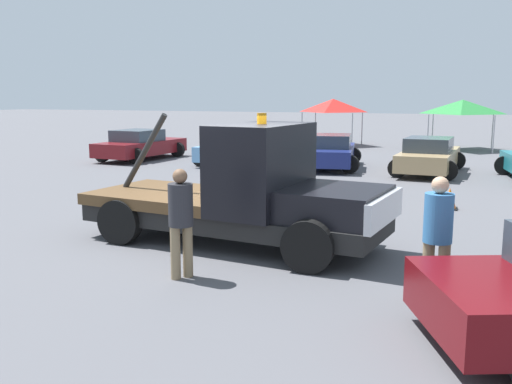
% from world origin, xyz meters
% --- Properties ---
extents(ground_plane, '(160.00, 160.00, 0.00)m').
position_xyz_m(ground_plane, '(0.00, 0.00, 0.00)').
color(ground_plane, '#545459').
extents(tow_truck, '(6.19, 2.84, 2.54)m').
position_xyz_m(tow_truck, '(0.38, -0.04, 0.98)').
color(tow_truck, black).
rests_on(tow_truck, ground).
extents(person_near_truck, '(0.40, 0.40, 1.78)m').
position_xyz_m(person_near_truck, '(3.93, -1.91, 1.03)').
color(person_near_truck, '#847051').
rests_on(person_near_truck, ground).
extents(person_at_hood, '(0.39, 0.39, 1.75)m').
position_xyz_m(person_at_hood, '(0.11, -2.25, 1.01)').
color(person_at_hood, '#847051').
rests_on(person_at_hood, ground).
extents(parked_car_maroon, '(2.71, 4.76, 1.34)m').
position_xyz_m(parked_car_maroon, '(-9.67, 11.91, 0.65)').
color(parked_car_maroon, maroon).
rests_on(parked_car_maroon, ground).
extents(parked_car_skyblue, '(2.39, 4.23, 1.34)m').
position_xyz_m(parked_car_skyblue, '(-5.15, 11.98, 0.65)').
color(parked_car_skyblue, '#669ED1').
rests_on(parked_car_skyblue, ground).
extents(parked_car_navy, '(2.86, 4.74, 1.34)m').
position_xyz_m(parked_car_navy, '(-1.03, 12.06, 0.65)').
color(parked_car_navy, navy).
rests_on(parked_car_navy, ground).
extents(parked_car_tan, '(2.52, 4.85, 1.34)m').
position_xyz_m(parked_car_tan, '(2.75, 11.81, 0.65)').
color(parked_car_tan, tan).
rests_on(parked_car_tan, ground).
extents(canopy_tent_red, '(2.89, 2.89, 2.64)m').
position_xyz_m(canopy_tent_red, '(-3.36, 22.08, 2.26)').
color(canopy_tent_red, '#9E9EA3').
rests_on(canopy_tent_red, ground).
extents(canopy_tent_green, '(3.18, 3.18, 2.61)m').
position_xyz_m(canopy_tent_green, '(3.56, 21.92, 2.24)').
color(canopy_tent_green, '#9E9EA3').
rests_on(canopy_tent_green, ground).
extents(traffic_cone, '(0.40, 0.40, 0.55)m').
position_xyz_m(traffic_cone, '(3.80, 5.09, 0.25)').
color(traffic_cone, black).
rests_on(traffic_cone, ground).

